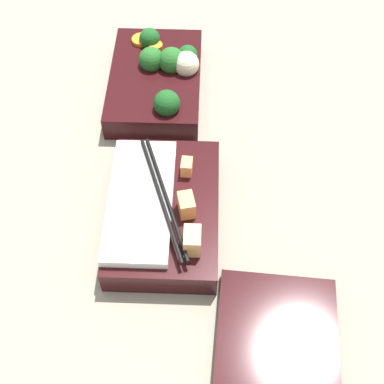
# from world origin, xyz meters

# --- Properties ---
(ground_plane) EXTENTS (3.00, 3.00, 0.00)m
(ground_plane) POSITION_xyz_m (0.00, 0.00, 0.00)
(ground_plane) COLOR gray
(bento_tray_vegetable) EXTENTS (0.21, 0.14, 0.07)m
(bento_tray_vegetable) POSITION_xyz_m (-0.12, -0.01, 0.03)
(bento_tray_vegetable) COLOR black
(bento_tray_vegetable) RESTS_ON ground_plane
(bento_tray_rice) EXTENTS (0.21, 0.14, 0.07)m
(bento_tray_rice) POSITION_xyz_m (0.13, 0.02, 0.02)
(bento_tray_rice) COLOR black
(bento_tray_rice) RESTS_ON ground_plane
(bento_lid) EXTENTS (0.22, 0.15, 0.02)m
(bento_lid) POSITION_xyz_m (0.32, 0.16, 0.01)
(bento_lid) COLOR black
(bento_lid) RESTS_ON ground_plane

